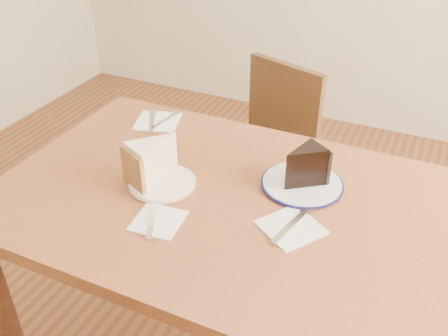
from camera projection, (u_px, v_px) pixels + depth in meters
table at (221, 224)px, 1.38m from camera, size 1.20×0.80×0.75m
chair_far at (262, 158)px, 2.03m from camera, size 0.52×0.52×0.82m
plate_cream at (163, 183)px, 1.36m from camera, size 0.18×0.18×0.01m
plate_navy at (302, 184)px, 1.36m from camera, size 0.21×0.21×0.01m
carrot_cake at (156, 161)px, 1.35m from camera, size 0.15×0.16×0.10m
chocolate_cake at (302, 169)px, 1.32m from camera, size 0.13×0.14×0.10m
napkin_cream at (158, 221)px, 1.23m from camera, size 0.13×0.13×0.00m
napkin_navy at (291, 227)px, 1.21m from camera, size 0.18×0.18×0.00m
napkin_spare at (158, 121)px, 1.67m from camera, size 0.17×0.17×0.00m
fork_cream at (153, 220)px, 1.22m from camera, size 0.07×0.13×0.00m
knife_navy at (292, 225)px, 1.21m from camera, size 0.05×0.17×0.00m
fork_spare at (166, 119)px, 1.67m from camera, size 0.03×0.14×0.00m
knife_spare at (152, 122)px, 1.66m from camera, size 0.09×0.15×0.00m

